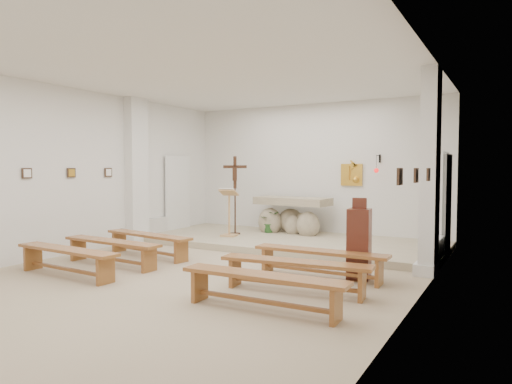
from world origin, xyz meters
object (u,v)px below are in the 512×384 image
Objects in this scene: lectern at (229,212)px; bench_left_third at (67,255)px; altar at (291,218)px; bench_left_front at (148,239)px; donation_pedestal at (359,243)px; crucifix_stand at (235,189)px; bench_right_second at (295,269)px; bench_right_front at (320,257)px; bench_right_third at (263,283)px; bench_left_second at (111,247)px.

lectern is 4.35m from bench_left_third.
altar is 0.88× the size of bench_left_front.
crucifix_stand is at bearing 141.63° from donation_pedestal.
crucifix_stand is at bearing 126.28° from bench_right_second.
lectern is at bearing 145.37° from donation_pedestal.
donation_pedestal is 1.44m from bench_right_second.
lectern is 2.42m from bench_left_front.
bench_right_front is at bearing 30.15° from bench_left_third.
bench_right_front is (3.36, -2.72, -0.93)m from crucifix_stand.
bench_right_front is at bearing -156.05° from donation_pedestal.
donation_pedestal is 0.59× the size of bench_right_third.
bench_left_front and bench_left_third have the same top height.
bench_left_second is (-4.30, -1.31, -0.23)m from donation_pedestal.
lectern is at bearing 86.76° from bench_left_third.
bench_left_second is at bearing -170.09° from donation_pedestal.
crucifix_stand is 5.08m from bench_right_second.
altar reaches higher than bench_right_front.
bench_right_third is (3.31, -4.31, -0.38)m from lectern.
bench_right_front is (3.75, -0.00, 0.00)m from bench_left_front.
donation_pedestal reaches higher than bench_left_second.
bench_right_front is 3.88m from bench_left_second.
crucifix_stand is at bearing 87.87° from bench_left_third.
donation_pedestal is at bearing 12.12° from bench_left_front.
altar is 6.02m from bench_right_third.
altar is 0.89× the size of bench_left_third.
donation_pedestal is at bearing -37.55° from lectern.
donation_pedestal reaches higher than bench_right_second.
bench_left_second is 1.00× the size of bench_right_third.
bench_left_front and bench_right_front have the same top height.
bench_right_second is 3.88m from bench_left_third.
bench_left_second is 1.00× the size of bench_left_third.
crucifix_stand reaches higher than lectern.
bench_right_third is at bearing -110.60° from donation_pedestal.
altar reaches higher than bench_right_third.
bench_right_second is at bearing -69.12° from crucifix_stand.
bench_left_second is at bearing -117.43° from crucifix_stand.
donation_pedestal is at bearing 61.08° from bench_right_second.
lectern reaches higher than bench_left_third.
crucifix_stand reaches higher than bench_left_front.
bench_left_front is 1.01× the size of bench_right_front.
altar is 4.86m from bench_left_second.
bench_left_second is at bearing -82.29° from bench_left_front.
bench_left_second is 0.98m from bench_left_third.
donation_pedestal is at bearing -44.86° from altar.
bench_right_third is (3.75, -0.98, 0.00)m from bench_left_second.
bench_left_third is at bearing -105.79° from lectern.
bench_left_front is 1.00× the size of bench_right_second.
donation_pedestal is 0.59× the size of bench_right_second.
lectern is 0.60× the size of crucifix_stand.
altar is 5.80m from bench_left_third.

